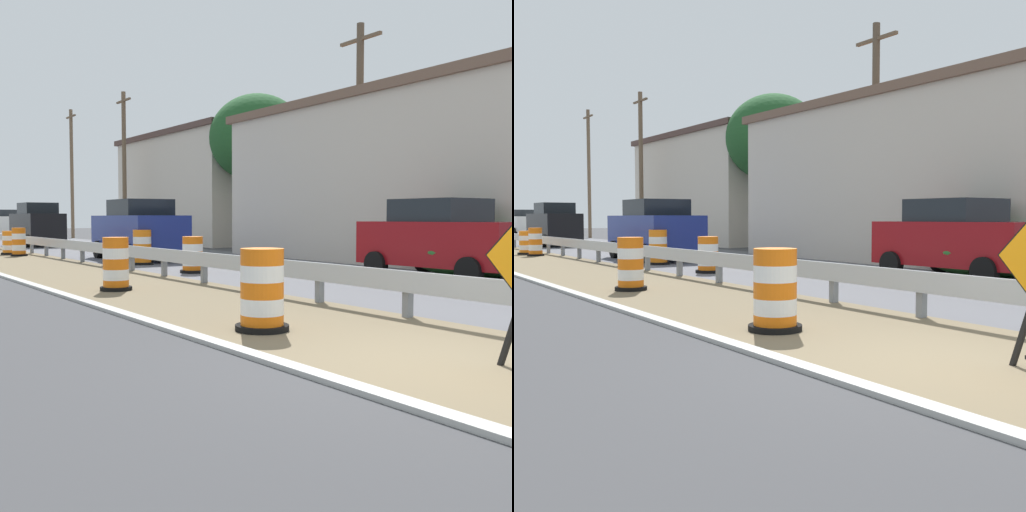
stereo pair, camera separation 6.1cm
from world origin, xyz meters
The scene contains 21 objects.
ground_plane centered at (0.00, 0.00, 0.00)m, with size 160.00×160.00×0.00m, color #3D3D3F.
median_dirt_strip centered at (0.56, 0.00, 0.00)m, with size 3.52×120.00×0.01m, color #706047.
curb_near_edge centered at (-1.30, 0.00, 0.00)m, with size 0.20×120.00×0.11m, color #ADADA8.
guardrail_median centered at (2.09, 2.28, 0.52)m, with size 0.18×54.84×0.71m.
traffic_barrel_nearest centered at (-0.29, 2.63, 0.50)m, with size 0.72×0.72×1.10m.
traffic_barrel_close centered at (-0.10, 8.09, 0.50)m, with size 0.66×0.66×1.10m.
traffic_barrel_mid centered at (3.19, 10.78, 0.44)m, with size 0.69×0.69×0.99m.
traffic_barrel_far centered at (3.32, 14.29, 0.50)m, with size 0.71×0.71×1.11m.
traffic_barrel_farther centered at (1.22, 22.33, 0.43)m, with size 0.72×0.72×0.95m.
traffic_barrel_farthest centered at (1.25, 21.04, 0.50)m, with size 0.63×0.63×1.10m.
car_lead_near_lane centered at (4.20, 16.49, 1.06)m, with size 2.26×4.71×2.12m.
car_trailing_near_lane centered at (7.86, 51.41, 1.06)m, with size 2.14×4.07×2.13m.
car_lead_far_lane centered at (4.26, 29.24, 1.12)m, with size 2.01×4.15×2.25m.
car_mid_far_lane centered at (7.55, 5.92, 0.98)m, with size 2.25×4.20×1.96m.
roadside_shop_near centered at (12.33, 11.29, 2.82)m, with size 7.11×13.37×5.61m.
roadside_shop_far centered at (14.47, 27.83, 3.15)m, with size 8.12×11.98×6.27m.
utility_pole_near centered at (9.43, 10.85, 4.02)m, with size 0.24×1.80×7.73m.
utility_pole_mid centered at (9.25, 29.53, 4.43)m, with size 0.24×1.80×8.55m.
utility_pole_far centered at (9.95, 40.56, 4.74)m, with size 0.24×1.80×9.16m.
bush_roadside centered at (8.21, 5.55, 0.68)m, with size 3.25×3.25×1.36m, color #286028.
tree_roadside centered at (12.39, 20.85, 5.28)m, with size 4.65×4.65×7.40m.
Camera 1 is at (-5.10, -4.12, 1.51)m, focal length 44.11 mm.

